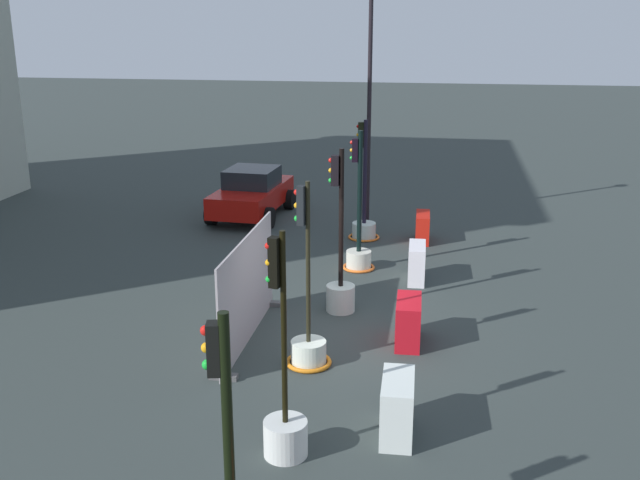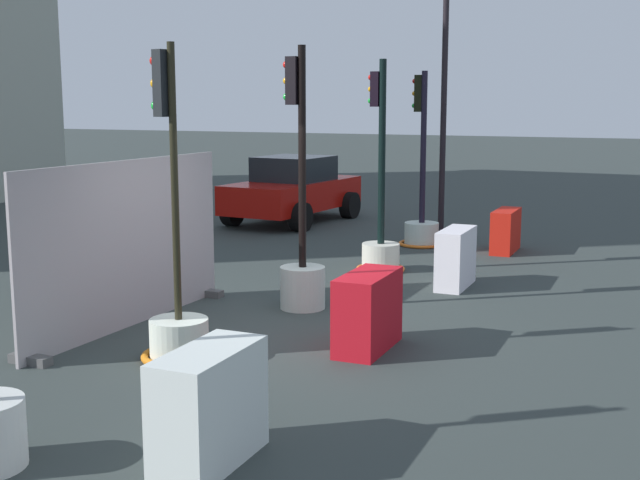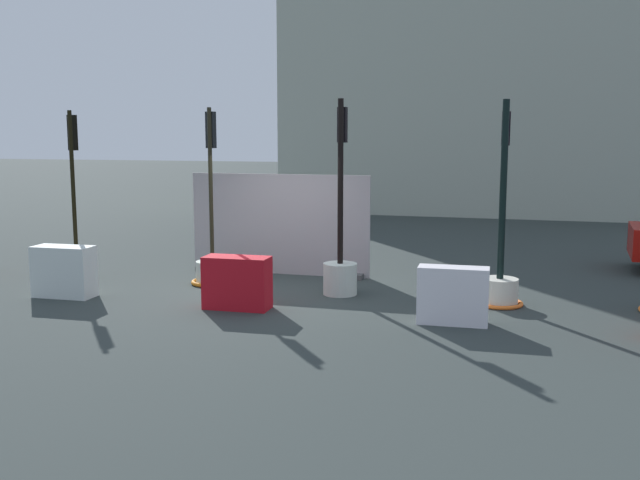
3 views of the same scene
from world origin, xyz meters
The scene contains 12 objects.
ground_plane centered at (0.00, 0.00, 0.00)m, with size 120.00×120.00×0.00m, color #303837.
traffic_light_2 centered at (-1.28, 0.42, 0.48)m, with size 0.84×0.84×3.40m.
traffic_light_3 centered at (1.34, 0.21, 0.68)m, with size 0.61×0.61×3.52m.
traffic_light_4 centered at (4.17, 0.15, 0.59)m, with size 0.81×0.81×3.47m.
traffic_light_5 centered at (6.85, 0.31, 0.56)m, with size 0.90×0.90×3.38m.
construction_barrier_1 centered at (-3.38, -1.33, 0.46)m, with size 1.09×0.51×0.92m.
construction_barrier_2 centered at (-0.05, -1.31, 0.44)m, with size 1.12×0.50×0.88m.
construction_barrier_3 centered at (3.52, -1.33, 0.45)m, with size 1.08×0.42×0.89m.
construction_barrier_4 centered at (6.84, -1.35, 0.40)m, with size 1.12×0.41×0.80m.
car_red_compact centered at (8.68, 4.07, 0.76)m, with size 3.96×2.27×1.53m.
street_lamp_post centered at (8.40, 0.38, 4.43)m, with size 0.36×0.36×7.06m.
site_fence_panel centered at (-0.37, 1.77, 1.00)m, with size 3.86×0.50×2.09m.
Camera 2 is at (-8.52, -4.67, 2.79)m, focal length 46.35 mm.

